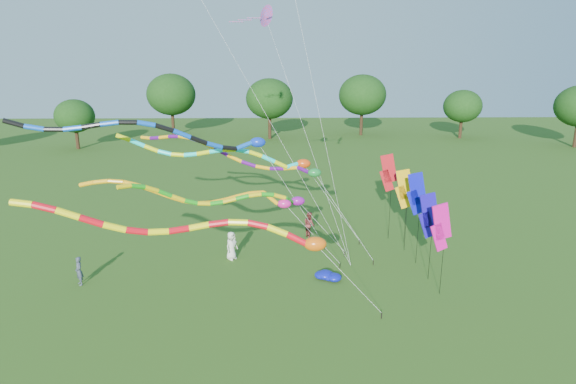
{
  "coord_description": "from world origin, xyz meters",
  "views": [
    {
      "loc": [
        -1.64,
        -20.84,
        11.34
      ],
      "look_at": [
        -1.04,
        3.23,
        4.8
      ],
      "focal_mm": 30.0,
      "sensor_mm": 36.0,
      "label": 1
    }
  ],
  "objects_px": {
    "tube_kite_red": "(210,230)",
    "person_c": "(309,224)",
    "tube_kite_orange": "(212,196)",
    "person_a": "(232,246)",
    "person_b": "(79,271)",
    "blue_nylon_heap": "(322,274)"
  },
  "relations": [
    {
      "from": "blue_nylon_heap",
      "to": "person_c",
      "type": "relative_size",
      "value": 0.99
    },
    {
      "from": "person_a",
      "to": "person_c",
      "type": "distance_m",
      "value": 6.07
    },
    {
      "from": "person_b",
      "to": "tube_kite_red",
      "type": "bearing_deg",
      "value": 23.58
    },
    {
      "from": "tube_kite_orange",
      "to": "person_a",
      "type": "height_order",
      "value": "tube_kite_orange"
    },
    {
      "from": "tube_kite_orange",
      "to": "person_b",
      "type": "height_order",
      "value": "tube_kite_orange"
    },
    {
      "from": "person_a",
      "to": "person_b",
      "type": "relative_size",
      "value": 1.1
    },
    {
      "from": "tube_kite_orange",
      "to": "person_a",
      "type": "xyz_separation_m",
      "value": [
        0.67,
        2.49,
        -3.73
      ]
    },
    {
      "from": "tube_kite_red",
      "to": "person_c",
      "type": "xyz_separation_m",
      "value": [
        5.0,
        10.97,
        -3.59
      ]
    },
    {
      "from": "person_a",
      "to": "tube_kite_orange",
      "type": "bearing_deg",
      "value": -157.81
    },
    {
      "from": "tube_kite_orange",
      "to": "person_a",
      "type": "relative_size",
      "value": 7.65
    },
    {
      "from": "tube_kite_red",
      "to": "blue_nylon_heap",
      "type": "relative_size",
      "value": 8.72
    },
    {
      "from": "tube_kite_orange",
      "to": "person_b",
      "type": "distance_m",
      "value": 8.01
    },
    {
      "from": "tube_kite_orange",
      "to": "person_c",
      "type": "xyz_separation_m",
      "value": [
        5.52,
        6.14,
        -3.71
      ]
    },
    {
      "from": "tube_kite_red",
      "to": "person_a",
      "type": "height_order",
      "value": "tube_kite_red"
    },
    {
      "from": "tube_kite_red",
      "to": "tube_kite_orange",
      "type": "height_order",
      "value": "tube_kite_red"
    },
    {
      "from": "person_c",
      "to": "tube_kite_orange",
      "type": "bearing_deg",
      "value": 113.15
    },
    {
      "from": "blue_nylon_heap",
      "to": "person_a",
      "type": "height_order",
      "value": "person_a"
    },
    {
      "from": "person_a",
      "to": "blue_nylon_heap",
      "type": "bearing_deg",
      "value": -81.46
    },
    {
      "from": "tube_kite_red",
      "to": "person_b",
      "type": "height_order",
      "value": "tube_kite_red"
    },
    {
      "from": "person_a",
      "to": "person_b",
      "type": "distance_m",
      "value": 8.32
    },
    {
      "from": "blue_nylon_heap",
      "to": "person_b",
      "type": "distance_m",
      "value": 12.8
    },
    {
      "from": "tube_kite_orange",
      "to": "blue_nylon_heap",
      "type": "xyz_separation_m",
      "value": [
        5.78,
        -0.3,
        -4.32
      ]
    }
  ]
}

